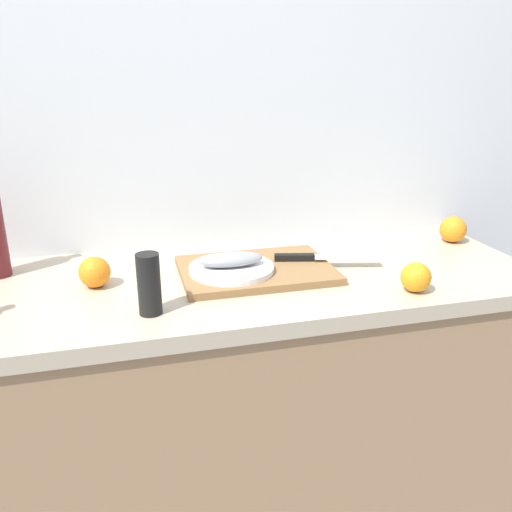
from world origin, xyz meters
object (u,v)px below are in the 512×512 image
Objects in this scene: white_plate at (232,269)px; pepper_mill at (149,284)px; cutting_board at (256,270)px; fish_fillet at (231,259)px; orange_0 at (453,229)px; chef_knife at (313,257)px.

pepper_mill is (-0.22, -0.16, 0.04)m from white_plate.
fish_fillet is at bearing -165.92° from cutting_board.
fish_fillet is 0.76m from orange_0.
cutting_board is at bearing 31.49° from pepper_mill.
orange_0 is (0.51, 0.10, 0.01)m from chef_knife.
orange_0 is at bearing 16.64° from pepper_mill.
white_plate is at bearing -165.92° from cutting_board.
pepper_mill reaches higher than fish_fillet.
orange_0 reaches higher than cutting_board.
chef_knife is (0.17, 0.01, 0.02)m from cutting_board.
cutting_board is 0.17m from chef_knife.
pepper_mill is at bearing -163.36° from orange_0.
pepper_mill is (-0.97, -0.29, 0.03)m from orange_0.
orange_0 is 1.01m from pepper_mill.
pepper_mill is at bearing -143.92° from fish_fillet.
chef_knife is 2.04× the size of pepper_mill.
cutting_board is 0.69m from orange_0.
pepper_mill is (-0.46, -0.19, 0.04)m from chef_knife.
orange_0 is at bearing 9.77° from fish_fillet.
pepper_mill reaches higher than white_plate.
white_plate is 2.68× the size of orange_0.
white_plate reaches higher than cutting_board.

